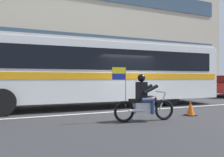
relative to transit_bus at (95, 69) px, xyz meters
The scene contains 7 objects.
ground_plane 2.55m from the transit_bus, 43.87° to the right, with size 60.00×60.00×0.00m, color #2B2B2D.
sidewalk_curb 4.48m from the transit_bus, 72.35° to the left, with size 28.00×3.80×0.15m, color #A39E93.
lane_center_stripe 2.88m from the transit_bus, 55.30° to the right, with size 26.60×0.14×0.01m, color silver.
office_building_facade 7.50m from the transit_bus, 78.66° to the left, with size 28.00×0.89×11.85m.
transit_bus is the anchor object (origin of this frame).
motorcycle_with_rider 4.19m from the transit_bus, 84.56° to the right, with size 2.19×0.66×1.78m.
traffic_cone 4.84m from the transit_bus, 55.38° to the right, with size 0.36×0.36×0.55m.
Camera 1 is at (-4.57, -8.92, 1.42)m, focal length 34.24 mm.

